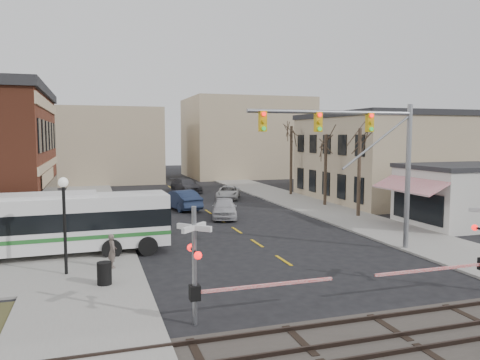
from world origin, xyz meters
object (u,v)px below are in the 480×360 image
Objects in this scene: car_a at (224,208)px; car_d at (186,186)px; rr_crossing_west at (207,266)px; car_b at (181,200)px; rr_crossing_east at (476,244)px; pedestrian_far at (78,235)px; street_lamp at (64,205)px; traffic_signal_mast at (367,147)px; trash_bin at (104,273)px; transit_bus at (48,224)px; pedestrian_near at (112,251)px; car_c at (228,193)px.

car_a reaches higher than car_d.
rr_crossing_west is 1.10× the size of car_b.
rr_crossing_east reaches higher than car_a.
car_d is at bearing -117.62° from car_b.
pedestrian_far reaches higher than car_a.
traffic_signal_mast is at bearing -1.44° from street_lamp.
rr_crossing_west reaches higher than trash_bin.
rr_crossing_west is at bearing -92.43° from car_a.
transit_bus is at bearing 114.17° from trash_bin.
rr_crossing_west is 6.07m from trash_bin.
pedestrian_near is (-6.39, -17.03, 0.08)m from car_b.
traffic_signal_mast is at bearing -66.54° from car_c.
car_d is (6.45, 36.50, -1.22)m from rr_crossing_west.
transit_bus is 1.31× the size of traffic_signal_mast.
pedestrian_far is (1.42, 0.15, -0.75)m from transit_bus.
traffic_signal_mast is 2.04× the size of car_c.
pedestrian_near is at bearing 55.03° from car_b.
car_c is at bearing 51.19° from transit_bus.
car_b reaches higher than car_d.
traffic_signal_mast is 1.84× the size of car_d.
pedestrian_near is at bearing 176.36° from traffic_signal_mast.
car_c is at bearing 93.29° from rr_crossing_east.
car_c is 23.27m from pedestrian_far.
transit_bus is 2.68× the size of car_c.
rr_crossing_west is 8.59m from street_lamp.
pedestrian_near is at bearing -115.73° from pedestrian_far.
rr_crossing_east reaches higher than pedestrian_far.
rr_crossing_west is 24.79m from car_b.
street_lamp reaches higher than transit_bus.
car_b reaches higher than car_c.
street_lamp is at bearing 127.93° from trash_bin.
car_a is 14.74m from pedestrian_near.
transit_bus is at bearing -129.42° from car_a.
traffic_signal_mast reaches higher than pedestrian_far.
car_b is at bearing 106.85° from rr_crossing_east.
car_d is (9.64, 31.53, 0.16)m from trash_bin.
pedestrian_far reaches higher than trash_bin.
trash_bin is at bearing -107.86° from car_a.
car_d is 30.46m from pedestrian_near.
transit_bus is at bearing 35.07° from pedestrian_near.
pedestrian_near is (-9.21, -29.04, 0.17)m from car_d.
street_lamp is 0.95× the size of car_a.
street_lamp is at bearing 49.87° from car_b.
car_b reaches higher than car_a.
pedestrian_far is (-14.69, 4.31, -4.67)m from traffic_signal_mast.
car_c is at bearing -80.51° from car_d.
transit_bus is 2.41× the size of car_d.
transit_bus reaches higher than car_a.
car_d is (2.82, 12.01, -0.10)m from car_b.
rr_crossing_east is at bearing -96.61° from car_d.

